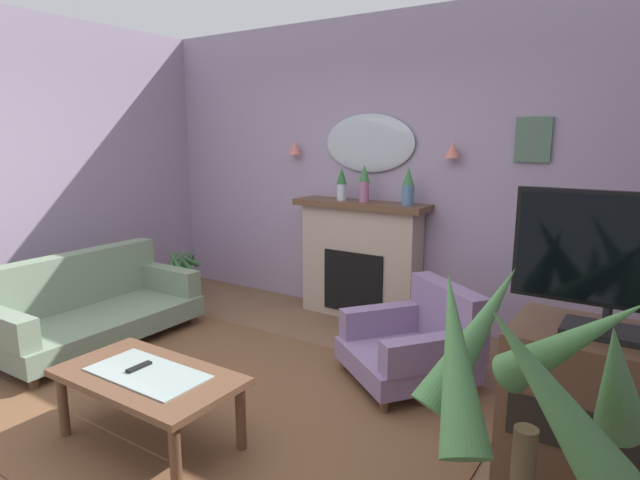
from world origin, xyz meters
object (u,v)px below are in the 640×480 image
coffee_table (148,382)px  tv_cabinet (595,423)px  mantel_vase_right (408,187)px  potted_plant_small_fern (184,271)px  tv_remote (139,367)px  fireplace (360,261)px  mantel_vase_left (364,183)px  armchair_beside_couch (417,341)px  potted_plant_tall_palm (523,470)px  wall_sconce_right (452,150)px  tv_flatscreen (613,260)px  wall_sconce_left (295,147)px  wall_mirror (369,143)px  framed_picture (533,140)px  mantel_vase_centre (342,183)px  floral_couch (89,306)px

coffee_table → tv_cabinet: (2.22, 0.80, 0.07)m
mantel_vase_right → potted_plant_small_fern: 2.69m
tv_remote → fireplace: bearing=89.5°
fireplace → mantel_vase_right: bearing=-3.2°
mantel_vase_left → armchair_beside_couch: (0.99, -0.97, -1.04)m
armchair_beside_couch → potted_plant_tall_palm: bearing=-56.9°
wall_sconce_right → tv_remote: 3.08m
tv_remote → mantel_vase_left: bearing=88.4°
coffee_table → potted_plant_small_fern: size_ratio=1.94×
mantel_vase_left → potted_plant_tall_palm: 3.43m
wall_sconce_right → armchair_beside_couch: size_ratio=0.12×
tv_flatscreen → tv_cabinet: bearing=90.0°
mantel_vase_right → wall_sconce_left: size_ratio=2.49×
mantel_vase_right → wall_mirror: bearing=161.2°
coffee_table → armchair_beside_couch: armchair_beside_couch is taller
wall_sconce_left → wall_sconce_right: same height
wall_mirror → coffee_table: bearing=-88.7°
wall_sconce_right → potted_plant_small_fern: size_ratio=0.25×
fireplace → framed_picture: size_ratio=3.78×
wall_mirror → armchair_beside_couch: wall_mirror is taller
wall_sconce_right → coffee_table: bearing=-106.2°
wall_mirror → potted_plant_tall_palm: wall_mirror is taller
mantel_vase_centre → floral_couch: 2.55m
fireplace → mantel_vase_right: mantel_vase_right is taller
potted_plant_tall_palm → tv_flatscreen: bearing=79.7°
floral_couch → potted_plant_small_fern: floral_couch is taller
tv_cabinet → potted_plant_small_fern: size_ratio=1.59×
tv_cabinet → potted_plant_tall_palm: bearing=-100.0°
wall_sconce_left → potted_plant_tall_palm: wall_sconce_left is taller
coffee_table → potted_plant_small_fern: 2.89m
wall_sconce_right → wall_mirror: bearing=176.6°
wall_mirror → tv_cabinet: 3.26m
tv_cabinet → fireplace: bearing=141.5°
floral_couch → potted_plant_small_fern: bearing=102.1°
armchair_beside_couch → potted_plant_small_fern: armchair_beside_couch is taller
wall_sconce_right → potted_plant_small_fern: wall_sconce_right is taller
fireplace → tv_flatscreen: size_ratio=1.62×
armchair_beside_couch → potted_plant_small_fern: size_ratio=2.00×
mantel_vase_right → tv_cabinet: mantel_vase_right is taller
coffee_table → potted_plant_small_fern: potted_plant_small_fern is taller
wall_mirror → floral_couch: 2.95m
mantel_vase_left → wall_mirror: bearing=106.4°
wall_sconce_left → fireplace: bearing=-6.2°
framed_picture → floral_couch: (-3.15, -2.02, -1.43)m
floral_couch → tv_cabinet: (3.93, 0.06, 0.13)m
tv_remote → potted_plant_tall_palm: size_ratio=0.12×
fireplace → wall_mirror: bearing=90.0°
tv_cabinet → wall_sconce_left: bearing=148.7°
armchair_beside_couch → tv_remote: bearing=-123.5°
wall_sconce_right → framed_picture: size_ratio=0.39×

